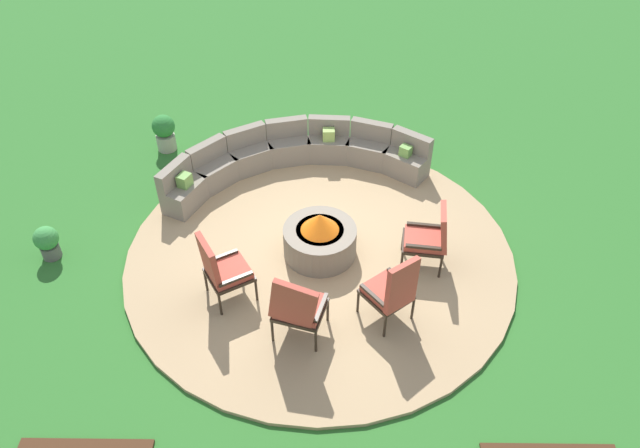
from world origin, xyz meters
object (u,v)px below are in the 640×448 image
Objects in this scene: lounge_chair_front_right at (297,307)px; lounge_chair_back_left at (392,290)px; lounge_chair_back_right at (430,236)px; potted_plant_0 at (164,131)px; curved_stone_bench at (293,158)px; potted_plant_1 at (47,241)px; lounge_chair_front_left at (222,268)px; fire_pit at (320,238)px.

lounge_chair_front_right reaches higher than lounge_chair_back_left.
lounge_chair_front_right is at bearing 155.13° from lounge_chair_back_left.
potted_plant_0 is at bearing 63.28° from lounge_chair_back_right.
curved_stone_bench is 4.08m from potted_plant_1.
potted_plant_1 is at bearing -137.67° from lounge_chair_front_left.
potted_plant_1 is at bearing 95.91° from lounge_chair_back_right.
lounge_chair_back_left reaches higher than fire_pit.
lounge_chair_front_left is 4.01m from potted_plant_0.
potted_plant_0 is (-2.84, 2.78, 0.03)m from fire_pit.
fire_pit is 0.96× the size of lounge_chair_front_left.
potted_plant_0 is at bearing 67.68° from potted_plant_1.
lounge_chair_back_right is at bearing 73.26° from lounge_chair_front_left.
fire_pit is 1.60m from lounge_chair_back_right.
lounge_chair_front_left reaches higher than potted_plant_0.
potted_plant_0 is at bearing 135.68° from fire_pit.
curved_stone_bench is 3.83× the size of lounge_chair_front_right.
lounge_chair_back_right is (1.82, 1.34, -0.03)m from lounge_chair_front_right.
lounge_chair_front_right reaches higher than potted_plant_0.
potted_plant_0 is (-4.40, 2.99, -0.22)m from lounge_chair_back_right.
lounge_chair_back_right is at bearing -7.95° from fire_pit.
lounge_chair_front_right is at bearing -21.77° from potted_plant_1.
fire_pit is 0.94× the size of lounge_chair_back_left.
lounge_chair_back_left reaches higher than lounge_chair_back_right.
potted_plant_1 is (-3.75, 1.50, -0.33)m from lounge_chair_front_right.
curved_stone_bench reaches higher than potted_plant_0.
lounge_chair_front_left reaches higher than curved_stone_bench.
lounge_chair_front_right is 5.05m from potted_plant_0.
potted_plant_0 is (-2.35, 0.77, 0.02)m from curved_stone_bench.
lounge_chair_front_right is at bearing 133.88° from lounge_chair_back_right.
lounge_chair_front_right reaches higher than lounge_chair_back_right.
potted_plant_1 is at bearing 127.94° from lounge_chair_back_left.
lounge_chair_front_left is at bearing -17.31° from potted_plant_1.
lounge_chair_front_right is 1.11× the size of lounge_chair_back_right.
lounge_chair_back_right is at bearing 21.29° from lounge_chair_back_left.
lounge_chair_back_right is (0.62, 1.05, -0.03)m from lounge_chair_back_left.
lounge_chair_front_left is at bearing 164.06° from lounge_chair_front_right.
lounge_chair_front_right is 1.66× the size of potted_plant_0.
potted_plant_0 is 1.27× the size of potted_plant_1.
lounge_chair_back_right is (2.05, -2.22, 0.24)m from curved_stone_bench.
curved_stone_bench is at bearing 75.27° from lounge_chair_back_left.
lounge_chair_back_left is at bearing 157.14° from lounge_chair_back_right.
fire_pit is at bearing 89.55° from lounge_chair_back_right.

